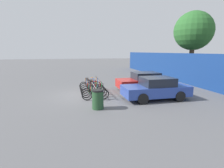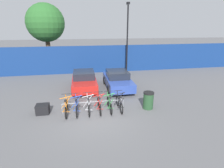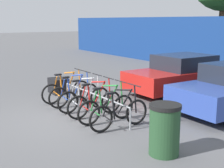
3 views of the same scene
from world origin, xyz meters
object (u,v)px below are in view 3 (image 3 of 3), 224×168
at_px(bicycle_red, 95,103).
at_px(cargo_crate, 58,86).
at_px(trash_bin, 164,129).
at_px(bicycle_blue, 74,94).
at_px(bicycle_black, 119,114).
at_px(car_red, 182,74).
at_px(bicycle_green, 106,108).
at_px(bicycle_silver, 84,98).
at_px(bicycle_orange, 66,91).
at_px(bike_rack, 94,96).

bearing_deg(bicycle_red, cargo_crate, 178.20).
distance_m(trash_bin, cargo_crate, 6.10).
xyz_separation_m(bicycle_blue, trash_bin, (4.20, -0.12, 0.14)).
relative_size(bicycle_black, car_red, 0.41).
bearing_deg(bicycle_black, car_red, 112.59).
xyz_separation_m(car_red, cargo_crate, (-2.43, -3.79, -0.42)).
bearing_deg(bicycle_red, bicycle_green, 3.56).
height_order(bicycle_silver, car_red, car_red).
distance_m(bicycle_orange, bicycle_green, 2.44).
bearing_deg(bicycle_orange, cargo_crate, 166.58).
relative_size(bicycle_black, cargo_crate, 2.44).
distance_m(bicycle_red, bicycle_black, 1.19).
height_order(bicycle_green, car_red, car_red).
bearing_deg(bicycle_silver, bike_rack, 25.11).
xyz_separation_m(bicycle_silver, car_red, (-0.11, 4.08, 0.31)).
xyz_separation_m(bicycle_silver, bicycle_black, (1.81, 0.00, 0.00)).
bearing_deg(bicycle_green, bicycle_blue, 179.03).
relative_size(bicycle_orange, bicycle_red, 1.00).
xyz_separation_m(bicycle_black, trash_bin, (1.73, -0.12, 0.14)).
xyz_separation_m(bicycle_black, car_red, (-1.92, 4.08, 0.31)).
relative_size(bicycle_orange, cargo_crate, 2.44).
distance_m(bicycle_red, trash_bin, 2.92).
height_order(bicycle_red, car_red, car_red).
height_order(bicycle_red, bicycle_black, same).
bearing_deg(trash_bin, bicycle_orange, 178.58).
distance_m(bicycle_black, car_red, 4.52).
distance_m(bike_rack, car_red, 3.96).
height_order(bicycle_orange, bicycle_black, same).
bearing_deg(bicycle_silver, bicycle_blue, 178.40).
bearing_deg(bicycle_silver, car_red, 89.96).
bearing_deg(bicycle_black, bicycle_silver, 177.40).
bearing_deg(bicycle_blue, bike_rack, 8.68).
bearing_deg(car_red, bicycle_orange, -105.18).
xyz_separation_m(bicycle_silver, cargo_crate, (-2.54, 0.30, -0.10)).
height_order(bicycle_red, bicycle_green, same).
xyz_separation_m(bicycle_blue, bicycle_silver, (0.66, 0.00, 0.00)).
bearing_deg(trash_bin, cargo_crate, 176.10).
distance_m(bike_rack, bicycle_black, 1.53).
relative_size(bicycle_blue, bicycle_green, 1.00).
bearing_deg(bicycle_blue, bicycle_green, -0.18).
distance_m(bicycle_silver, bicycle_black, 1.81).
bearing_deg(bicycle_black, bicycle_blue, 177.40).
bearing_deg(bicycle_silver, bicycle_green, -1.60).
distance_m(car_red, trash_bin, 5.57).
bearing_deg(car_red, bicycle_silver, -88.44).
distance_m(bicycle_blue, trash_bin, 4.20).
bearing_deg(car_red, cargo_crate, -122.68).
bearing_deg(car_red, bicycle_red, -79.86).
height_order(bicycle_blue, trash_bin, bicycle_blue).
xyz_separation_m(bike_rack, bicycle_silver, (-0.30, -0.15, -0.11)).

